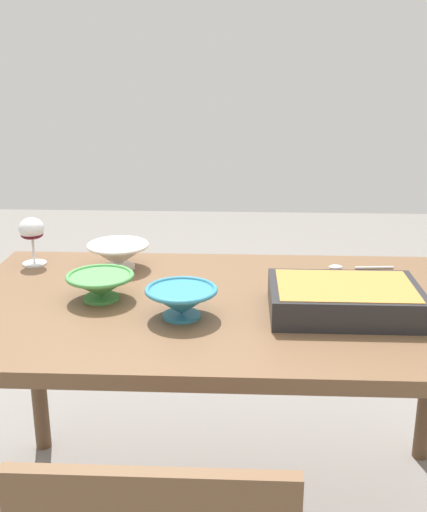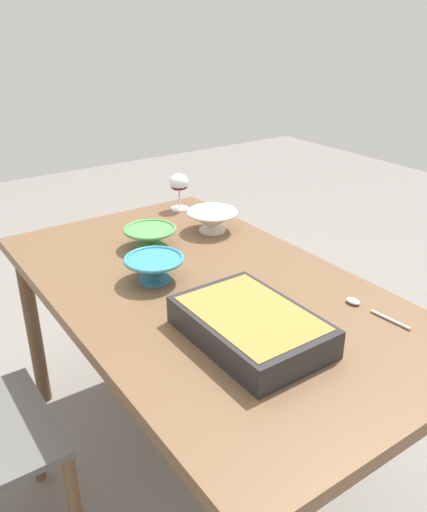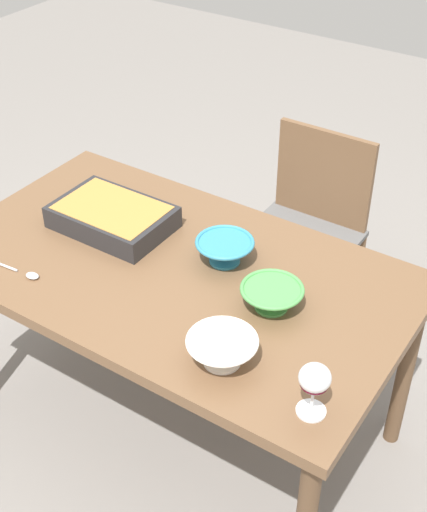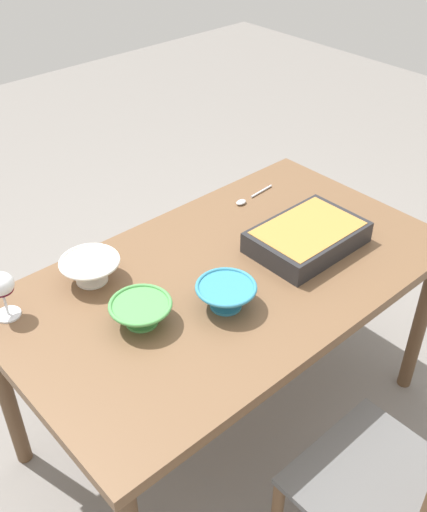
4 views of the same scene
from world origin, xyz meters
name	(u,v)px [view 4 (image 4 of 4)]	position (x,y,z in m)	size (l,w,h in m)	color
ground_plane	(226,417)	(0.00, 0.00, 0.00)	(8.00, 8.00, 0.00)	gray
dining_table	(228,290)	(0.00, 0.00, 0.66)	(1.48, 0.85, 0.73)	brown
chair	(405,498)	(0.08, 0.78, 0.47)	(0.43, 0.41, 0.84)	#595959
wine_glass	(1,287)	(0.63, -0.29, 0.84)	(0.08, 0.08, 0.15)	white
casserole_dish	(307,236)	(-0.30, 0.07, 0.77)	(0.38, 0.26, 0.08)	#262628
mixing_bowl	(226,294)	(0.12, 0.11, 0.77)	(0.19, 0.19, 0.08)	teal
small_bowl	(142,312)	(0.35, 0.00, 0.77)	(0.19, 0.19, 0.07)	#4C994C
serving_bowl	(91,269)	(0.35, -0.27, 0.78)	(0.19, 0.19, 0.08)	white
serving_spoon	(247,199)	(-0.36, -0.28, 0.74)	(0.20, 0.04, 0.01)	silver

